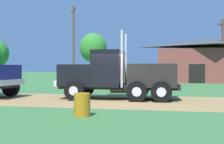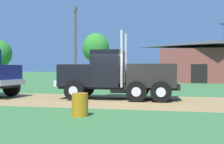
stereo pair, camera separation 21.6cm
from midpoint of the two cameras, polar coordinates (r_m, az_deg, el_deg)
name	(u,v)px [view 1 (the left image)]	position (r m, az deg, el deg)	size (l,w,h in m)	color
ground_plane	(114,101)	(15.07, 0.04, -5.91)	(200.00, 200.00, 0.00)	#386D38
dirt_track	(114,101)	(15.07, 0.04, -5.89)	(120.00, 6.02, 0.01)	#997A4A
truck_foreground_white	(118,76)	(15.78, 0.83, -0.79)	(6.86, 2.67, 3.79)	black
steel_barrel	(82,105)	(10.36, -6.72, -6.65)	(0.60, 0.60, 0.85)	#B27214
shed_building	(211,62)	(36.60, 19.48, 1.98)	(13.59, 6.76, 5.23)	brown
utility_pole_near	(73,42)	(34.59, -8.06, 6.11)	(1.25, 1.96, 9.37)	brown
utility_pole_far	(222,49)	(35.37, 21.46, 4.36)	(1.58, 1.73, 7.44)	brown
tree_mid	(93,48)	(58.49, -3.97, 4.93)	(5.59, 5.59, 9.02)	#513823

